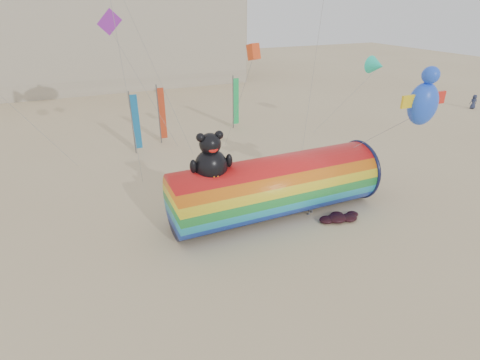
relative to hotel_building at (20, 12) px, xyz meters
name	(u,v)px	position (x,y,z in m)	size (l,w,h in m)	color
ground	(243,231)	(12.00, -45.95, -10.31)	(160.00, 160.00, 0.00)	#CCB58C
hotel_building	(20,12)	(0.00, 0.00, 0.00)	(60.40, 15.40, 20.60)	#B7AD99
windsock_assembly	(275,185)	(14.54, -44.95, -8.40)	(12.46, 3.80, 5.75)	red
kite_handler	(311,200)	(16.47, -45.88, -9.38)	(0.68, 0.45, 1.87)	#595B61
fabric_bundle	(339,218)	(17.63, -47.18, -10.14)	(2.62, 1.35, 0.41)	black
festival_banners	(181,112)	(13.13, -29.91, -7.67)	(10.85, 3.18, 5.20)	#59595E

